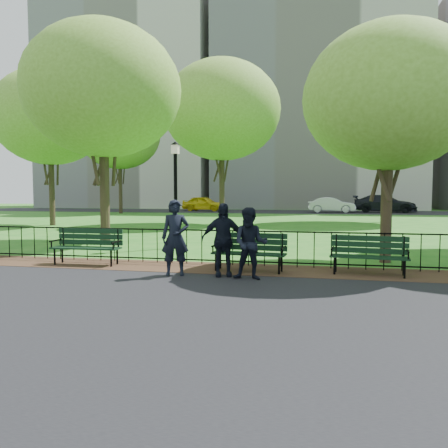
% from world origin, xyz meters
% --- Properties ---
extents(ground, '(120.00, 120.00, 0.00)m').
position_xyz_m(ground, '(0.00, 0.00, 0.00)').
color(ground, '#226A1C').
extents(asphalt_path, '(60.00, 9.20, 0.01)m').
position_xyz_m(asphalt_path, '(0.00, -3.40, 0.01)').
color(asphalt_path, black).
rests_on(asphalt_path, ground).
extents(dirt_strip, '(60.00, 1.60, 0.01)m').
position_xyz_m(dirt_strip, '(0.00, 1.50, 0.01)').
color(dirt_strip, '#342515').
rests_on(dirt_strip, ground).
extents(far_street, '(70.00, 9.00, 0.01)m').
position_xyz_m(far_street, '(0.00, 35.00, 0.01)').
color(far_street, black).
rests_on(far_street, ground).
extents(iron_fence, '(24.06, 0.06, 1.00)m').
position_xyz_m(iron_fence, '(0.00, 2.00, 0.50)').
color(iron_fence, black).
rests_on(iron_fence, ground).
extents(apartment_west, '(22.00, 15.00, 26.00)m').
position_xyz_m(apartment_west, '(-22.00, 48.00, 13.00)').
color(apartment_west, beige).
rests_on(apartment_west, ground).
extents(apartment_mid, '(24.00, 15.00, 30.00)m').
position_xyz_m(apartment_mid, '(2.00, 48.00, 15.00)').
color(apartment_mid, '#B6B0A6').
rests_on(apartment_mid, ground).
extents(park_bench_main, '(1.74, 0.68, 0.97)m').
position_xyz_m(park_bench_main, '(0.49, 1.26, 0.59)').
color(park_bench_main, black).
rests_on(park_bench_main, ground).
extents(park_bench_left_a, '(1.77, 0.59, 0.99)m').
position_xyz_m(park_bench_left_a, '(-3.44, 1.40, 0.57)').
color(park_bench_left_a, black).
rests_on(park_bench_left_a, ground).
extents(park_bench_right_a, '(1.71, 0.71, 0.94)m').
position_xyz_m(park_bench_right_a, '(3.40, 1.40, 0.54)').
color(park_bench_right_a, black).
rests_on(park_bench_right_a, ground).
extents(lamppost, '(0.32, 0.32, 3.51)m').
position_xyz_m(lamppost, '(-2.31, 5.07, 1.91)').
color(lamppost, black).
rests_on(lamppost, ground).
extents(tree_near_w, '(5.79, 5.79, 8.07)m').
position_xyz_m(tree_near_w, '(-5.54, 6.42, 5.60)').
color(tree_near_w, '#2D2116').
rests_on(tree_near_w, ground).
extents(tree_near_e, '(4.41, 4.41, 6.14)m').
position_xyz_m(tree_near_e, '(4.03, 3.36, 4.26)').
color(tree_near_e, '#2D2116').
rests_on(tree_near_e, ground).
extents(tree_mid_w, '(6.30, 6.30, 8.78)m').
position_xyz_m(tree_mid_w, '(-12.49, 13.57, 6.10)').
color(tree_mid_w, '#2D2116').
rests_on(tree_mid_w, ground).
extents(tree_far_c, '(6.92, 6.92, 9.64)m').
position_xyz_m(tree_far_c, '(-3.30, 16.78, 6.69)').
color(tree_far_c, '#2D2116').
rests_on(tree_far_c, ground).
extents(tree_far_e, '(7.28, 7.28, 10.14)m').
position_xyz_m(tree_far_e, '(6.35, 20.34, 7.04)').
color(tree_far_e, '#2D2116').
rests_on(tree_far_e, ground).
extents(tree_far_w, '(7.37, 7.37, 10.27)m').
position_xyz_m(tree_far_w, '(-15.27, 28.31, 7.13)').
color(tree_far_w, '#2D2116').
rests_on(tree_far_w, ground).
extents(person_left, '(0.68, 0.53, 1.67)m').
position_xyz_m(person_left, '(-0.78, 0.44, 0.85)').
color(person_left, black).
rests_on(person_left, asphalt_path).
extents(person_mid, '(0.74, 0.40, 1.51)m').
position_xyz_m(person_mid, '(0.90, 0.30, 0.77)').
color(person_mid, black).
rests_on(person_mid, asphalt_path).
extents(person_right, '(1.00, 0.63, 1.59)m').
position_xyz_m(person_right, '(0.25, 0.56, 0.81)').
color(person_right, black).
rests_on(person_right, asphalt_path).
extents(taxi, '(4.71, 2.42, 1.54)m').
position_xyz_m(taxi, '(-9.16, 34.99, 0.78)').
color(taxi, yellow).
rests_on(taxi, far_street).
extents(sedan_silver, '(4.41, 1.62, 1.44)m').
position_xyz_m(sedan_silver, '(3.60, 33.85, 0.73)').
color(sedan_silver, '#B6B9BF').
rests_on(sedan_silver, far_street).
extents(sedan_dark, '(6.05, 3.16, 1.67)m').
position_xyz_m(sedan_dark, '(8.56, 35.12, 0.85)').
color(sedan_dark, black).
rests_on(sedan_dark, far_street).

